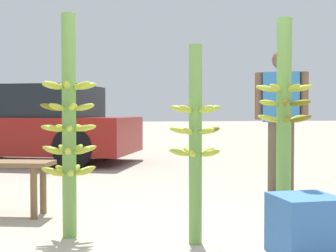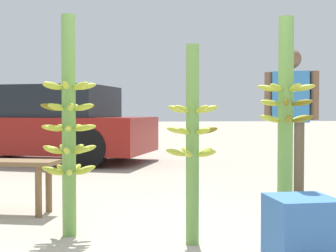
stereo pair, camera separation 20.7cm
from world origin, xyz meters
name	(u,v)px [view 2 (the right image)]	position (x,y,z in m)	size (l,w,h in m)	color
ground_plane	(199,250)	(0.00, 0.00, 0.00)	(80.00, 80.00, 0.00)	#A89E8C
banana_stalk_left	(69,127)	(-0.89, 0.52, 0.83)	(0.43, 0.42, 1.67)	#6B9E47
banana_stalk_center	(192,141)	(-0.02, 0.16, 0.73)	(0.39, 0.38, 1.41)	#6B9E47
banana_stalk_right	(286,120)	(0.79, 0.41, 0.88)	(0.46, 0.45, 1.68)	#6B9E47
vendor_person	(291,107)	(1.53, 1.99, 0.99)	(0.58, 0.38, 1.65)	brown
parked_car	(46,125)	(-1.58, 5.97, 0.68)	(4.38, 3.19, 1.41)	maroon
produce_crate	(301,228)	(0.60, -0.28, 0.20)	(0.40, 0.40, 0.40)	#386BB2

